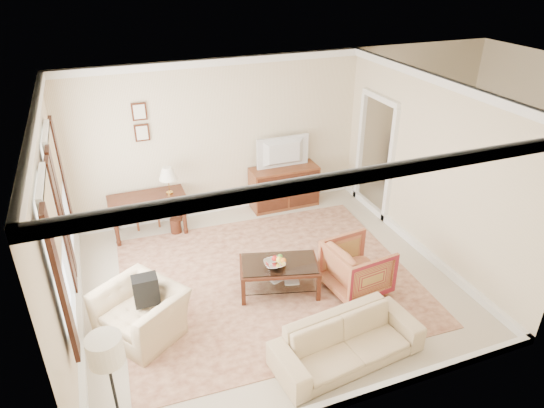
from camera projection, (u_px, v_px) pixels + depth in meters
room_shell at (266, 127)px, 6.31m from camera, size 5.51×5.01×2.91m
annex_bedroom at (457, 186)px, 9.67m from camera, size 3.00×2.70×2.90m
window_front at (58, 255)px, 5.31m from camera, size 0.12×1.56×1.80m
window_rear at (59, 194)px, 6.64m from camera, size 0.12×1.56×1.80m
doorway at (374, 157)px, 9.06m from camera, size 0.10×1.12×2.25m
rug at (268, 279)px, 7.48m from camera, size 4.50×3.91×0.01m
writing_desk at (147, 203)px, 8.44m from camera, size 1.32×0.66×0.72m
desk_chair at (144, 199)px, 8.76m from camera, size 0.54×0.54×1.05m
desk_lamp at (168, 181)px, 8.39m from camera, size 0.32×0.32×0.50m
framed_prints at (141, 122)px, 8.18m from camera, size 0.25×0.04×0.68m
sideboard at (284, 187)px, 9.48m from camera, size 1.32×0.51×0.81m
tv at (285, 144)px, 9.04m from camera, size 0.99×0.57×0.13m
coffee_table at (279, 269)px, 7.09m from camera, size 1.28×0.95×0.48m
fruit_bowl at (275, 263)px, 6.94m from camera, size 0.42×0.42×0.10m
book_a at (268, 279)px, 7.18m from camera, size 0.28×0.10×0.38m
book_b at (284, 279)px, 7.19m from camera, size 0.27×0.11×0.38m
striped_armchair at (357, 265)px, 7.09m from camera, size 0.86×0.91×0.85m
club_armchair at (140, 305)px, 6.25m from camera, size 1.14×1.23×0.90m
backpack at (145, 287)px, 6.19m from camera, size 0.36×0.39×0.40m
sofa at (348, 336)px, 5.88m from camera, size 1.93×0.77×0.73m
floor_lamp at (107, 358)px, 4.53m from camera, size 0.34×0.34×1.38m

